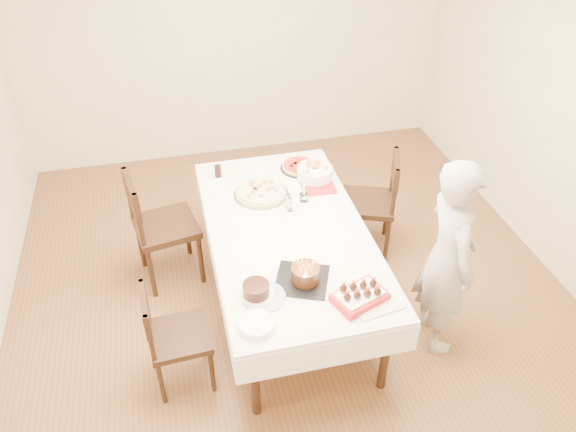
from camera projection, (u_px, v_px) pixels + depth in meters
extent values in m
plane|color=brown|center=(292.00, 297.00, 4.61)|extent=(5.00, 5.00, 0.00)
cube|color=beige|center=(235.00, 34.00, 5.75)|extent=(4.50, 0.04, 2.70)
cube|color=silver|center=(288.00, 267.00, 4.34)|extent=(1.82, 2.40, 0.75)
imported|color=#B6B1AB|center=(448.00, 258.00, 3.83)|extent=(0.39, 0.58, 1.54)
cylinder|color=beige|center=(261.00, 193.00, 4.46)|extent=(0.51, 0.51, 0.04)
cylinder|color=red|center=(299.00, 166.00, 4.78)|extent=(0.40, 0.40, 0.04)
cube|color=#B21E1E|center=(318.00, 186.00, 4.58)|extent=(0.28, 0.28, 0.01)
cylinder|color=white|center=(315.00, 173.00, 4.64)|extent=(0.35, 0.35, 0.09)
cylinder|color=white|center=(304.00, 183.00, 4.32)|extent=(0.07, 0.07, 0.32)
cylinder|color=black|center=(218.00, 171.00, 4.66)|extent=(0.06, 0.06, 0.10)
cylinder|color=black|center=(256.00, 290.00, 3.55)|extent=(0.23, 0.23, 0.09)
cube|color=black|center=(302.00, 280.00, 3.69)|extent=(0.44, 0.44, 0.01)
cylinder|color=#38200F|center=(305.00, 270.00, 3.62)|extent=(0.22, 0.22, 0.17)
cube|color=beige|center=(377.00, 304.00, 3.52)|extent=(0.34, 0.25, 0.03)
cylinder|color=white|center=(257.00, 324.00, 3.35)|extent=(0.22, 0.22, 0.05)
cylinder|color=white|center=(263.00, 297.00, 3.56)|extent=(0.35, 0.35, 0.01)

